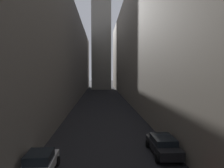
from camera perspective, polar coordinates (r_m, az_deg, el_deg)
ground_plane at (r=41.85m, az=-2.48°, el=-5.80°), size 264.00×264.00×0.00m
building_block_left at (r=44.85m, az=-17.57°, el=7.73°), size 12.03×108.00×20.41m
building_block_right at (r=45.18m, az=11.41°, el=10.62°), size 10.44×108.00×24.88m
parked_car_left_third at (r=14.91m, az=-19.00°, el=-19.68°), size 1.91×4.02×1.50m
parked_car_right_far at (r=17.85m, az=13.62°, el=-15.66°), size 1.97×4.58×1.46m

